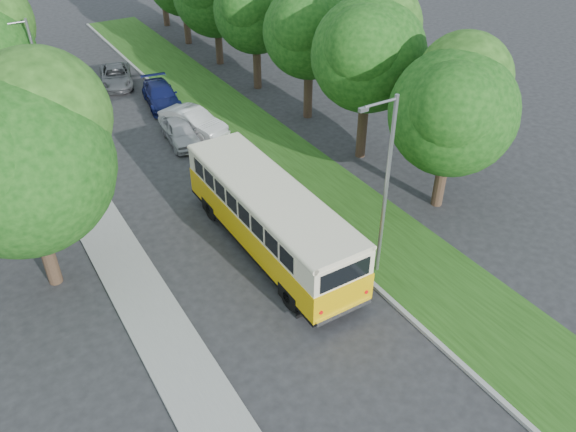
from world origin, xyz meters
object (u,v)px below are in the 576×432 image
lamppost_far (40,82)px  car_silver (181,132)px  car_blue (161,95)px  vintage_bus (270,219)px  lamppost_near (385,185)px  car_white (193,122)px  car_grey (116,76)px

lamppost_far → car_silver: bearing=-25.3°
car_silver → car_blue: car_blue is taller
vintage_bus → car_silver: (0.63, 11.71, -0.94)m
lamppost_near → car_silver: 16.01m
lamppost_near → vintage_bus: (-2.99, 3.70, -2.73)m
vintage_bus → car_white: (1.78, 12.46, -0.87)m
lamppost_near → lamppost_far: 20.53m
car_white → car_silver: bearing=-167.9°
lamppost_far → car_silver: size_ratio=1.84×
car_white → car_grey: 10.33m
lamppost_far → vintage_bus: 16.13m
lamppost_far → car_blue: bearing=19.5°
car_silver → car_grey: bearing=98.4°
lamppost_near → car_silver: size_ratio=1.96×
car_white → car_blue: (-0.15, 5.02, -0.05)m
lamppost_near → car_white: size_ratio=1.72×
vintage_bus → car_silver: vintage_bus is taller
lamppost_near → vintage_bus: 5.48m
car_silver → lamppost_far: bearing=160.6°
car_blue → car_white: bearing=-79.2°
vintage_bus → car_silver: size_ratio=2.69×
lamppost_far → car_grey: bearing=52.2°
vintage_bus → car_blue: 17.58m
lamppost_far → vintage_bus: (5.92, -14.80, -2.48)m
car_silver → car_blue: bearing=86.1°
lamppost_far → lamppost_near: bearing=-64.3°
car_white → lamppost_near: bearing=-106.7°
car_blue → car_grey: size_ratio=1.04×
lamppost_far → vintage_bus: bearing=-68.2°
vintage_bus → car_white: 12.61m
car_silver → car_grey: size_ratio=0.86×
lamppost_far → car_silver: lamppost_far is taller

